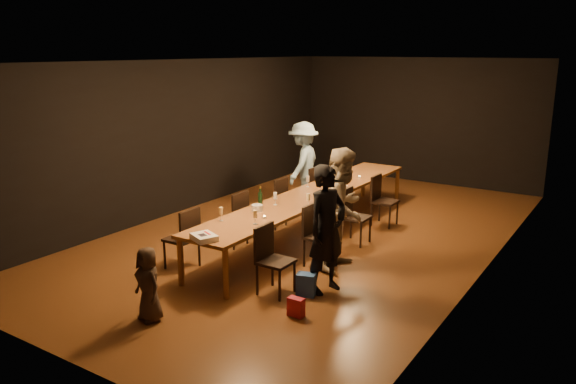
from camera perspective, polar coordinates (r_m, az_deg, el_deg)
The scene contains 30 objects.
ground at distance 9.99m, azimuth 2.47°, elevation -4.30°, with size 10.00×10.00×0.00m, color #492912.
room_shell at distance 9.53m, azimuth 2.60°, elevation 7.61°, with size 6.04×10.04×3.02m.
table at distance 9.79m, azimuth 2.51°, elevation -0.41°, with size 0.90×6.00×0.75m.
chair_right_0 at distance 7.50m, azimuth -1.25°, elevation -6.99°, with size 0.42×0.42×0.93m, color black, non-canonical shape.
chair_right_1 at distance 8.46m, azimuth 3.34°, elevation -4.50°, with size 0.42×0.42×0.93m, color black, non-canonical shape.
chair_right_2 at distance 9.47m, azimuth 6.94°, elevation -2.50°, with size 0.42×0.42×0.93m, color black, non-canonical shape.
chair_right_3 at distance 10.52m, azimuth 9.82°, elevation -0.89°, with size 0.42×0.42×0.93m, color black, non-canonical shape.
chair_left_0 at distance 8.51m, azimuth -10.79°, elevation -4.61°, with size 0.42×0.42×0.93m, color black, non-canonical shape.
chair_left_1 at distance 9.37m, azimuth -5.74°, elevation -2.66°, with size 0.42×0.42×0.93m, color black, non-canonical shape.
chair_left_2 at distance 10.29m, azimuth -1.58°, elevation -1.03°, with size 0.42×0.42×0.93m, color black, non-canonical shape.
chair_left_3 at distance 11.27m, azimuth 1.87°, elevation 0.33°, with size 0.42×0.42×0.93m, color black, non-canonical shape.
woman_birthday at distance 7.47m, azimuth 3.97°, elevation -3.80°, with size 0.64×0.42×1.74m, color black.
woman_tan at distance 8.30m, azimuth 5.63°, elevation -1.69°, with size 0.88×0.69×1.82m, color #BBA98C.
man_blue at distance 11.63m, azimuth 1.54°, elevation 2.85°, with size 1.13×0.65×1.75m, color #8CB7D8.
child at distance 7.01m, azimuth -14.01°, elevation -9.05°, with size 0.45×0.29×0.92m, color #3C2C21.
gift_bag_red at distance 7.02m, azimuth 0.82°, elevation -11.61°, with size 0.20×0.11×0.24m, color red.
gift_bag_blue at distance 7.55m, azimuth 1.85°, elevation -9.39°, with size 0.25×0.16×0.31m, color #2956B4.
birthday_cake at distance 7.48m, azimuth -8.53°, elevation -4.56°, with size 0.41×0.38×0.08m.
plate_stack at distance 8.71m, azimuth -3.15°, elevation -1.62°, with size 0.18×0.18×0.10m, color silver.
champagne_bottle at distance 9.04m, azimuth -2.84°, elevation -0.35°, with size 0.07×0.07×0.30m, color black, non-canonical shape.
ice_bucket at distance 10.39m, azimuth 4.51°, elevation 1.37°, with size 0.21×0.21×0.23m, color silver.
wineglass_0 at distance 8.25m, azimuth -6.82°, elevation -2.24°, with size 0.06×0.06×0.21m, color beige, non-canonical shape.
wineglass_1 at distance 8.05m, azimuth -3.36°, elevation -2.58°, with size 0.06×0.06×0.21m, color beige, non-canonical shape.
wineglass_2 at distance 9.03m, azimuth -1.30°, elevation -0.68°, with size 0.06×0.06×0.21m, color silver, non-canonical shape.
wineglass_3 at distance 8.96m, azimuth 2.06°, elevation -0.81°, with size 0.06×0.06×0.21m, color beige, non-canonical shape.
wineglass_4 at distance 10.21m, azimuth 2.01°, elevation 1.09°, with size 0.06×0.06×0.21m, color silver, non-canonical shape.
wineglass_5 at distance 10.34m, azimuth 5.98°, elevation 1.18°, with size 0.06×0.06×0.21m, color silver, non-canonical shape.
tealight_near at distance 8.35m, azimuth -2.41°, elevation -2.58°, with size 0.05×0.05×0.03m, color #B2B7B2.
tealight_mid at distance 9.82m, azimuth 3.70°, elevation 0.01°, with size 0.05×0.05×0.03m, color #B2B7B2.
tealight_far at distance 11.03m, azimuth 7.26°, elevation 1.52°, with size 0.05×0.05×0.03m, color #B2B7B2.
Camera 1 is at (4.78, -8.17, 3.19)m, focal length 35.00 mm.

